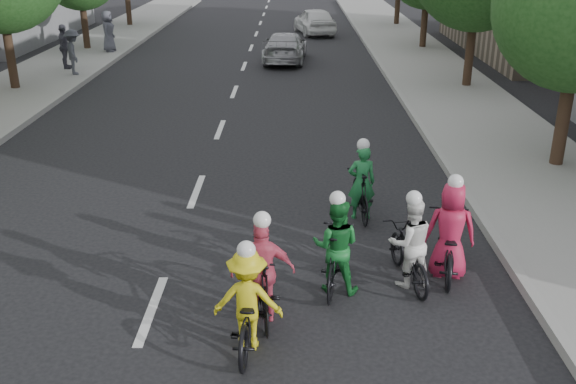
{
  "coord_description": "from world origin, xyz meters",
  "views": [
    {
      "loc": [
        2.22,
        -8.62,
        5.48
      ],
      "look_at": [
        2.12,
        2.49,
        1.0
      ],
      "focal_mm": 40.0,
      "sensor_mm": 36.0,
      "label": 1
    }
  ],
  "objects_px": {
    "follow_car_trail": "(315,21)",
    "cyclist_0": "(336,252)",
    "cyclist_2": "(449,240)",
    "cyclist_1": "(248,307)",
    "cyclist_3": "(409,250)",
    "spectator_1": "(64,47)",
    "cyclist_4": "(263,279)",
    "spectator_2": "(108,31)",
    "follow_car_lead": "(285,47)",
    "cyclist_5": "(361,189)",
    "spectator_0": "(73,52)"
  },
  "relations": [
    {
      "from": "cyclist_1",
      "to": "cyclist_4",
      "type": "height_order",
      "value": "cyclist_4"
    },
    {
      "from": "cyclist_3",
      "to": "spectator_1",
      "type": "height_order",
      "value": "spectator_1"
    },
    {
      "from": "cyclist_5",
      "to": "spectator_1",
      "type": "xyz_separation_m",
      "value": [
        -11.09,
        15.03,
        0.47
      ]
    },
    {
      "from": "cyclist_2",
      "to": "follow_car_lead",
      "type": "xyz_separation_m",
      "value": [
        -3.05,
        19.94,
        0.02
      ]
    },
    {
      "from": "cyclist_2",
      "to": "spectator_2",
      "type": "relative_size",
      "value": 1.05
    },
    {
      "from": "cyclist_0",
      "to": "follow_car_trail",
      "type": "xyz_separation_m",
      "value": [
        0.52,
        29.27,
        0.1
      ]
    },
    {
      "from": "cyclist_2",
      "to": "cyclist_1",
      "type": "bearing_deg",
      "value": 42.84
    },
    {
      "from": "cyclist_4",
      "to": "spectator_0",
      "type": "bearing_deg",
      "value": -70.74
    },
    {
      "from": "cyclist_2",
      "to": "cyclist_4",
      "type": "height_order",
      "value": "cyclist_2"
    },
    {
      "from": "cyclist_2",
      "to": "spectator_2",
      "type": "height_order",
      "value": "spectator_2"
    },
    {
      "from": "cyclist_5",
      "to": "spectator_0",
      "type": "distance_m",
      "value": 17.26
    },
    {
      "from": "cyclist_1",
      "to": "cyclist_2",
      "type": "distance_m",
      "value": 3.89
    },
    {
      "from": "cyclist_2",
      "to": "cyclist_3",
      "type": "relative_size",
      "value": 1.07
    },
    {
      "from": "cyclist_5",
      "to": "spectator_2",
      "type": "bearing_deg",
      "value": -66.69
    },
    {
      "from": "follow_car_trail",
      "to": "spectator_1",
      "type": "xyz_separation_m",
      "value": [
        -10.91,
        -11.32,
        0.31
      ]
    },
    {
      "from": "cyclist_5",
      "to": "spectator_1",
      "type": "height_order",
      "value": "spectator_1"
    },
    {
      "from": "follow_car_trail",
      "to": "cyclist_0",
      "type": "bearing_deg",
      "value": 77.23
    },
    {
      "from": "spectator_1",
      "to": "spectator_2",
      "type": "relative_size",
      "value": 0.96
    },
    {
      "from": "follow_car_lead",
      "to": "follow_car_trail",
      "type": "distance_m",
      "value": 8.97
    },
    {
      "from": "cyclist_0",
      "to": "follow_car_lead",
      "type": "height_order",
      "value": "cyclist_0"
    },
    {
      "from": "cyclist_0",
      "to": "cyclist_4",
      "type": "height_order",
      "value": "cyclist_4"
    },
    {
      "from": "cyclist_3",
      "to": "follow_car_trail",
      "type": "distance_m",
      "value": 29.08
    },
    {
      "from": "cyclist_0",
      "to": "cyclist_3",
      "type": "xyz_separation_m",
      "value": [
        1.24,
        0.2,
        -0.07
      ]
    },
    {
      "from": "cyclist_3",
      "to": "spectator_2",
      "type": "relative_size",
      "value": 0.98
    },
    {
      "from": "cyclist_1",
      "to": "spectator_1",
      "type": "height_order",
      "value": "spectator_1"
    },
    {
      "from": "cyclist_1",
      "to": "spectator_0",
      "type": "relative_size",
      "value": 1.09
    },
    {
      "from": "cyclist_1",
      "to": "spectator_0",
      "type": "bearing_deg",
      "value": -62.26
    },
    {
      "from": "cyclist_0",
      "to": "cyclist_1",
      "type": "distance_m",
      "value": 2.06
    },
    {
      "from": "cyclist_3",
      "to": "spectator_1",
      "type": "relative_size",
      "value": 1.02
    },
    {
      "from": "cyclist_1",
      "to": "cyclist_2",
      "type": "height_order",
      "value": "cyclist_2"
    },
    {
      "from": "cyclist_0",
      "to": "spectator_2",
      "type": "distance_m",
      "value": 24.28
    },
    {
      "from": "cyclist_4",
      "to": "spectator_0",
      "type": "xyz_separation_m",
      "value": [
        -8.47,
        17.65,
        0.39
      ]
    },
    {
      "from": "follow_car_lead",
      "to": "follow_car_trail",
      "type": "relative_size",
      "value": 1.02
    },
    {
      "from": "cyclist_1",
      "to": "follow_car_lead",
      "type": "distance_m",
      "value": 22.03
    },
    {
      "from": "cyclist_2",
      "to": "cyclist_4",
      "type": "xyz_separation_m",
      "value": [
        -3.1,
        -1.4,
        0.01
      ]
    },
    {
      "from": "follow_car_lead",
      "to": "follow_car_trail",
      "type": "bearing_deg",
      "value": -96.55
    },
    {
      "from": "cyclist_3",
      "to": "spectator_1",
      "type": "xyz_separation_m",
      "value": [
        -11.63,
        17.75,
        0.47
      ]
    },
    {
      "from": "cyclist_0",
      "to": "cyclist_4",
      "type": "relative_size",
      "value": 1.02
    },
    {
      "from": "cyclist_1",
      "to": "cyclist_0",
      "type": "bearing_deg",
      "value": -126.69
    },
    {
      "from": "cyclist_5",
      "to": "follow_car_trail",
      "type": "height_order",
      "value": "cyclist_5"
    },
    {
      "from": "cyclist_1",
      "to": "cyclist_3",
      "type": "distance_m",
      "value": 3.12
    },
    {
      "from": "spectator_0",
      "to": "spectator_2",
      "type": "bearing_deg",
      "value": -22.15
    },
    {
      "from": "spectator_1",
      "to": "cyclist_1",
      "type": "bearing_deg",
      "value": -161.29
    },
    {
      "from": "follow_car_trail",
      "to": "cyclist_2",
      "type": "bearing_deg",
      "value": 81.11
    },
    {
      "from": "cyclist_0",
      "to": "cyclist_3",
      "type": "relative_size",
      "value": 0.97
    },
    {
      "from": "cyclist_0",
      "to": "cyclist_5",
      "type": "xyz_separation_m",
      "value": [
        0.7,
        2.93,
        -0.06
      ]
    },
    {
      "from": "cyclist_2",
      "to": "cyclist_0",
      "type": "bearing_deg",
      "value": 25.09
    },
    {
      "from": "cyclist_1",
      "to": "follow_car_trail",
      "type": "distance_m",
      "value": 30.9
    },
    {
      "from": "cyclist_5",
      "to": "follow_car_lead",
      "type": "xyz_separation_m",
      "value": [
        -1.79,
        17.52,
        0.06
      ]
    },
    {
      "from": "cyclist_5",
      "to": "cyclist_1",
      "type": "bearing_deg",
      "value": 60.88
    }
  ]
}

